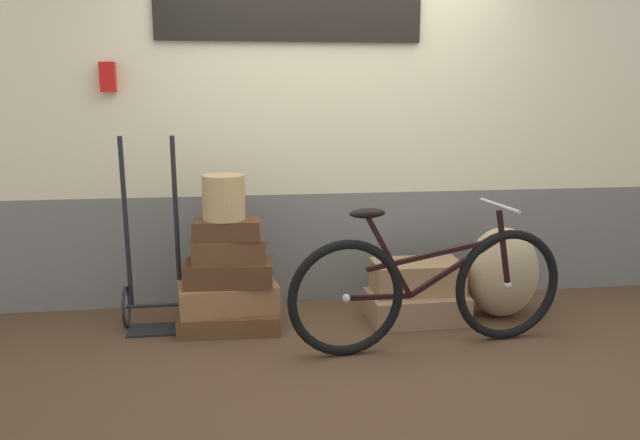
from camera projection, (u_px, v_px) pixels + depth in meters
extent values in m
cube|color=#513823|center=(354.00, 339.00, 4.28)|extent=(9.10, 5.20, 0.06)
cube|color=slate|center=(334.00, 244.00, 5.01)|extent=(7.10, 0.20, 0.82)
cube|color=beige|center=(335.00, 72.00, 4.76)|extent=(7.10, 0.20, 1.77)
cube|color=black|center=(290.00, 18.00, 4.52)|extent=(1.86, 0.04, 0.31)
cube|color=red|center=(108.00, 77.00, 4.41)|extent=(0.10, 0.08, 0.20)
cube|color=brown|center=(229.00, 319.00, 4.37)|extent=(0.67, 0.43, 0.13)
cube|color=olive|center=(228.00, 296.00, 4.36)|extent=(0.68, 0.43, 0.18)
cube|color=#4C2D19|center=(229.00, 273.00, 4.32)|extent=(0.59, 0.36, 0.15)
cube|color=brown|center=(228.00, 249.00, 4.30)|extent=(0.49, 0.32, 0.16)
cube|color=#4C2D19|center=(227.00, 229.00, 4.25)|extent=(0.44, 0.27, 0.13)
cube|color=#937051|center=(416.00, 307.00, 4.53)|extent=(0.68, 0.45, 0.19)
cube|color=#9E754C|center=(417.00, 277.00, 4.53)|extent=(0.61, 0.35, 0.22)
cylinder|color=tan|center=(224.00, 197.00, 4.21)|extent=(0.28, 0.28, 0.29)
torus|color=black|center=(126.00, 307.00, 4.39)|extent=(0.02, 0.28, 0.28)
torus|color=black|center=(185.00, 304.00, 4.44)|extent=(0.02, 0.28, 0.28)
cylinder|color=black|center=(156.00, 305.00, 4.41)|extent=(0.39, 0.02, 0.02)
cylinder|color=black|center=(126.00, 223.00, 4.28)|extent=(0.03, 0.11, 1.15)
cylinder|color=black|center=(176.00, 222.00, 4.32)|extent=(0.03, 0.11, 1.15)
cube|color=black|center=(155.00, 330.00, 4.33)|extent=(0.35, 0.22, 0.02)
ellipsoid|color=tan|center=(502.00, 272.00, 4.57)|extent=(0.51, 0.43, 0.64)
torus|color=black|center=(346.00, 298.00, 3.88)|extent=(0.72, 0.14, 0.72)
sphere|color=#B2B2B7|center=(346.00, 298.00, 3.88)|extent=(0.05, 0.05, 0.05)
torus|color=black|center=(508.00, 285.00, 4.14)|extent=(0.72, 0.14, 0.72)
sphere|color=#B2B2B7|center=(508.00, 285.00, 4.14)|extent=(0.05, 0.05, 0.05)
cube|color=black|center=(454.00, 267.00, 4.02)|extent=(0.59, 0.09, 0.34)
cube|color=black|center=(389.00, 257.00, 3.89)|extent=(0.31, 0.06, 0.52)
cube|color=black|center=(378.00, 297.00, 3.93)|extent=(0.41, 0.07, 0.05)
cube|color=black|center=(434.00, 254.00, 3.96)|extent=(0.86, 0.12, 0.16)
cube|color=black|center=(503.00, 248.00, 4.08)|extent=(0.12, 0.04, 0.49)
ellipsoid|color=black|center=(367.00, 213.00, 3.81)|extent=(0.23, 0.11, 0.06)
cylinder|color=#A5A5AD|center=(499.00, 205.00, 4.01)|extent=(0.08, 0.46, 0.02)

